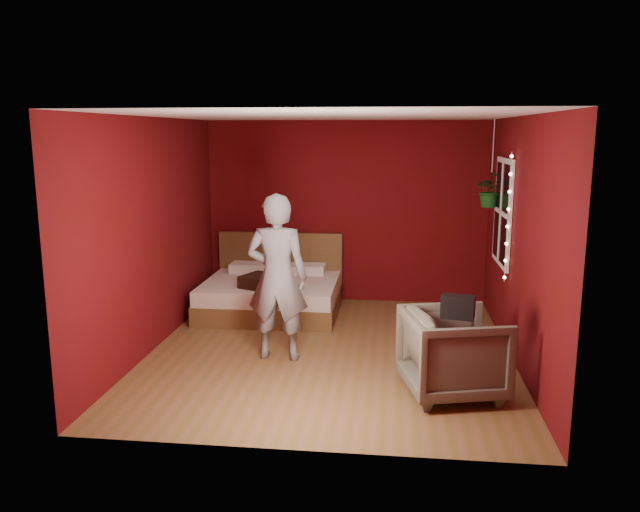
# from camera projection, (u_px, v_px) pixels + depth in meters

# --- Properties ---
(floor) EXTENTS (4.50, 4.50, 0.00)m
(floor) POSITION_uv_depth(u_px,v_px,m) (330.00, 351.00, 7.04)
(floor) COLOR brown
(floor) RESTS_ON ground
(room_walls) EXTENTS (4.04, 4.54, 2.62)m
(room_walls) POSITION_uv_depth(u_px,v_px,m) (330.00, 203.00, 6.71)
(room_walls) COLOR #5B0912
(room_walls) RESTS_ON ground
(window) EXTENTS (0.05, 0.97, 1.27)m
(window) POSITION_uv_depth(u_px,v_px,m) (502.00, 212.00, 7.40)
(window) COLOR white
(window) RESTS_ON room_walls
(fairy_lights) EXTENTS (0.04, 0.04, 1.45)m
(fairy_lights) POSITION_uv_depth(u_px,v_px,m) (508.00, 218.00, 6.89)
(fairy_lights) COLOR silver
(fairy_lights) RESTS_ON room_walls
(bed) EXTENTS (1.81, 1.54, 1.00)m
(bed) POSITION_uv_depth(u_px,v_px,m) (272.00, 293.00, 8.57)
(bed) COLOR brown
(bed) RESTS_ON ground
(person) EXTENTS (0.66, 0.44, 1.81)m
(person) POSITION_uv_depth(u_px,v_px,m) (277.00, 278.00, 6.67)
(person) COLOR gray
(person) RESTS_ON ground
(armchair) EXTENTS (1.07, 1.05, 0.81)m
(armchair) POSITION_uv_depth(u_px,v_px,m) (453.00, 353.00, 5.82)
(armchair) COLOR #645F4F
(armchair) RESTS_ON ground
(handbag) EXTENTS (0.32, 0.21, 0.21)m
(handbag) POSITION_uv_depth(u_px,v_px,m) (458.00, 307.00, 5.51)
(handbag) COLOR black
(handbag) RESTS_ON armchair
(throw_pillow) EXTENTS (0.58, 0.58, 0.16)m
(throw_pillow) POSITION_uv_depth(u_px,v_px,m) (261.00, 281.00, 8.09)
(throw_pillow) COLOR black
(throw_pillow) RESTS_ON bed
(hanging_plant) EXTENTS (0.41, 0.36, 1.09)m
(hanging_plant) POSITION_uv_depth(u_px,v_px,m) (491.00, 190.00, 7.75)
(hanging_plant) COLOR silver
(hanging_plant) RESTS_ON room_walls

